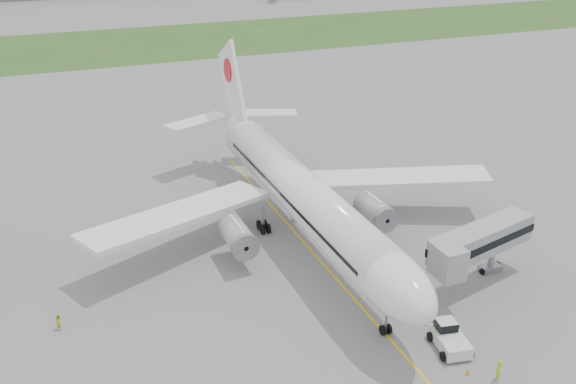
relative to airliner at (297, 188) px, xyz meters
name	(u,v)px	position (x,y,z in m)	size (l,w,h in m)	color
ground	(314,254)	(0.00, -4.87, -5.66)	(600.00, 600.00, 0.00)	gray
apron_markings	(335,277)	(0.00, -9.87, -5.66)	(70.00, 70.00, 0.04)	gold
grass_strip	(128,44)	(0.00, 115.13, -5.65)	(600.00, 50.00, 0.02)	#27501E
airliner	(297,188)	(0.00, 0.00, 0.00)	(48.13, 53.95, 17.88)	white
pushback_tug	(449,337)	(4.05, -23.36, -4.72)	(3.31, 4.35, 2.05)	silver
jet_bridge	(477,243)	(11.88, -16.07, -1.10)	(13.09, 6.63, 6.17)	gray
safety_cone_right	(468,372)	(3.39, -26.94, -5.40)	(0.39, 0.39, 0.53)	orange
ground_crew_near	(498,370)	(5.12, -28.34, -4.70)	(0.70, 0.46, 1.93)	#AAD122
ground_crew_far	(60,321)	(-26.10, -8.45, -4.90)	(0.74, 0.58, 1.53)	yellow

